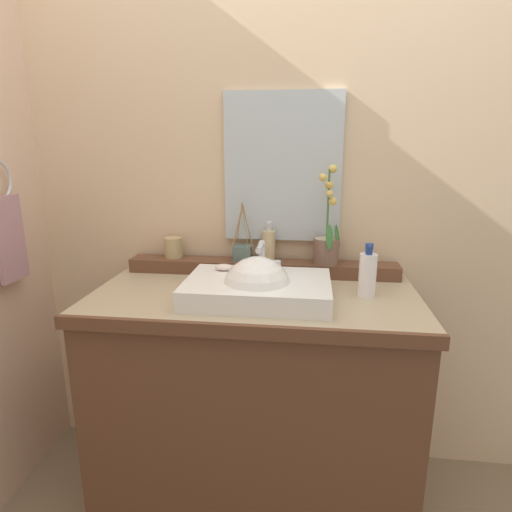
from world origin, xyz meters
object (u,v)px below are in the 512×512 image
reed_diffuser (243,252)px  lotion_bottle (368,274)px  tumbler_cup (173,247)px  soap_bar (224,267)px  sink_basin (258,290)px  potted_plant (327,243)px  soap_dispenser (269,244)px  hand_towel (10,239)px

reed_diffuser → lotion_bottle: size_ratio=1.28×
tumbler_cup → soap_bar: bearing=-39.8°
sink_basin → reed_diffuser: reed_diffuser is taller
potted_plant → soap_dispenser: 0.24m
tumbler_cup → sink_basin: bearing=-38.8°
soap_bar → tumbler_cup: tumbler_cup is taller
sink_basin → hand_towel: (-0.97, 0.08, 0.14)m
tumbler_cup → reed_diffuser: 0.30m
hand_towel → tumbler_cup: bearing=22.8°
soap_dispenser → tumbler_cup: (-0.41, -0.01, -0.02)m
sink_basin → soap_dispenser: 0.34m
lotion_bottle → potted_plant: bearing=124.2°
lotion_bottle → hand_towel: size_ratio=0.57×
sink_basin → lotion_bottle: bearing=13.4°
soap_dispenser → lotion_bottle: (0.37, -0.24, -0.04)m
potted_plant → tumbler_cup: potted_plant is taller
sink_basin → potted_plant: bearing=50.4°
potted_plant → soap_bar: bearing=-153.4°
hand_towel → sink_basin: bearing=-4.9°
soap_dispenser → lotion_bottle: size_ratio=0.85×
reed_diffuser → hand_towel: bearing=-165.1°
sink_basin → hand_towel: bearing=175.1°
hand_towel → potted_plant: bearing=9.9°
sink_basin → soap_bar: (-0.14, 0.10, 0.05)m
potted_plant → lotion_bottle: size_ratio=2.07×
soap_dispenser → tumbler_cup: soap_dispenser is taller
reed_diffuser → hand_towel: (-0.86, -0.23, 0.08)m
soap_bar → soap_dispenser: soap_dispenser is taller
sink_basin → tumbler_cup: size_ratio=5.84×
tumbler_cup → hand_towel: (-0.57, -0.24, 0.07)m
sink_basin → soap_bar: 0.18m
lotion_bottle → tumbler_cup: bearing=163.5°
lotion_bottle → reed_diffuser: bearing=155.2°
soap_bar → lotion_bottle: (0.52, -0.01, -0.00)m
sink_basin → tumbler_cup: 0.52m
soap_bar → reed_diffuser: (0.04, 0.21, 0.01)m
sink_basin → soap_bar: bearing=143.3°
soap_bar → sink_basin: bearing=-36.7°
soap_bar → lotion_bottle: bearing=-1.3°
tumbler_cup → reed_diffuser: (0.30, -0.01, -0.01)m
tumbler_cup → lotion_bottle: (0.78, -0.23, -0.02)m
lotion_bottle → hand_towel: bearing=-179.7°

